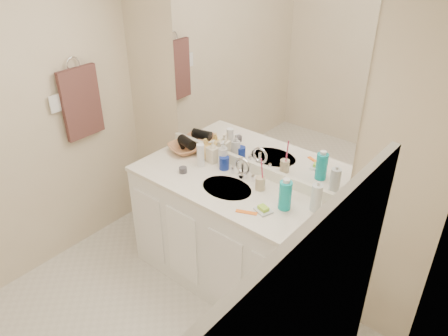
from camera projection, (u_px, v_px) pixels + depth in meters
wall_back at (254, 131)px, 3.02m from camera, size 2.60×0.02×2.40m
vanity_cabinet at (228, 238)px, 3.23m from camera, size 1.50×0.55×0.85m
countertop at (229, 188)px, 3.01m from camera, size 1.52×0.57×0.03m
backsplash at (251, 167)px, 3.15m from camera, size 1.52×0.03×0.08m
sink_basin at (227, 189)px, 2.99m from camera, size 0.37×0.37×0.02m
faucet at (243, 170)px, 3.08m from camera, size 0.02×0.02×0.11m
mirror at (255, 81)px, 2.83m from camera, size 1.48×0.01×1.20m
blue_mug at (224, 163)px, 3.18m from camera, size 0.10×0.10×0.10m
tan_cup at (260, 183)px, 2.95m from camera, size 0.07×0.07×0.09m
toothbrush at (262, 171)px, 2.89m from camera, size 0.02×0.04×0.19m
mouthwash_bottle at (285, 195)px, 2.73m from camera, size 0.08×0.08×0.19m
clear_pump_bottle at (316, 198)px, 2.72m from camera, size 0.07×0.07×0.18m
soap_dish at (263, 210)px, 2.75m from camera, size 0.13×0.12×0.01m
green_soap at (263, 208)px, 2.74m from camera, size 0.08×0.06×0.02m
orange_comb at (246, 212)px, 2.74m from camera, size 0.14×0.08×0.01m
dark_jar at (183, 170)px, 3.15m from camera, size 0.07×0.07×0.04m
extra_white_bottle at (201, 155)px, 3.20m from camera, size 0.06×0.06×0.18m
soap_bottle_white at (223, 154)px, 3.18m from camera, size 0.10×0.10×0.21m
soap_bottle_cream at (213, 151)px, 3.25m from camera, size 0.09×0.09×0.18m
soap_bottle_yellow at (206, 148)px, 3.31m from camera, size 0.16×0.16×0.16m
wicker_basket at (185, 148)px, 3.42m from camera, size 0.32×0.32×0.06m
hair_dryer at (187, 142)px, 3.38m from camera, size 0.17×0.11×0.08m
towel_ring at (73, 64)px, 3.19m from camera, size 0.01×0.11×0.11m
hand_towel at (81, 103)px, 3.33m from camera, size 0.04×0.32×0.55m
switch_plate at (55, 104)px, 3.18m from camera, size 0.01×0.08×0.13m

